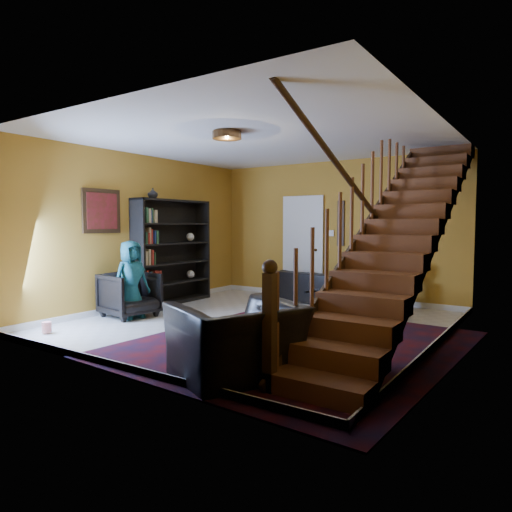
{
  "coord_description": "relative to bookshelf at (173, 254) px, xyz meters",
  "views": [
    {
      "loc": [
        3.84,
        -5.8,
        1.53
      ],
      "look_at": [
        -0.33,
        0.4,
        1.01
      ],
      "focal_mm": 32.0,
      "sensor_mm": 36.0,
      "label": 1
    }
  ],
  "objects": [
    {
      "name": "room",
      "position": [
        1.07,
        0.73,
        -0.91
      ],
      "size": [
        5.5,
        5.5,
        5.5
      ],
      "color": "#B78028",
      "rests_on": "ground"
    },
    {
      "name": "bowl",
      "position": [
        3.7,
        0.43,
        -0.52
      ],
      "size": [
        0.27,
        0.27,
        0.06
      ],
      "primitive_type": "imported",
      "rotation": [
        0.0,
        0.0,
        0.17
      ],
      "color": "#999999",
      "rests_on": "coffee_table"
    },
    {
      "name": "ceiling_fixture",
      "position": [
        2.4,
        -1.4,
        1.78
      ],
      "size": [
        0.4,
        0.4,
        0.1
      ],
      "primitive_type": "cylinder",
      "color": "#3F2814",
      "rests_on": "room"
    },
    {
      "name": "door",
      "position": [
        1.7,
        2.12,
        0.06
      ],
      "size": [
        0.82,
        0.05,
        2.05
      ],
      "primitive_type": "cube",
      "color": "silver",
      "rests_on": "floor"
    },
    {
      "name": "person_child",
      "position": [
        0.45,
        -1.43,
        -0.33
      ],
      "size": [
        0.47,
        0.66,
        1.27
      ],
      "primitive_type": "imported",
      "rotation": [
        0.0,
        0.0,
        1.46
      ],
      "color": "#195C61",
      "rests_on": "armchair_left"
    },
    {
      "name": "bookshelf",
      "position": [
        0.0,
        0.0,
        0.0
      ],
      "size": [
        0.35,
        1.8,
        2.0
      ],
      "color": "black",
      "rests_on": "floor"
    },
    {
      "name": "person_adult_a",
      "position": [
        2.71,
        1.75,
        -0.81
      ],
      "size": [
        0.47,
        0.34,
        1.21
      ],
      "primitive_type": "imported",
      "rotation": [
        0.0,
        0.0,
        3.03
      ],
      "color": "black",
      "rests_on": "sofa"
    },
    {
      "name": "framed_picture",
      "position": [
        -0.17,
        -1.5,
        0.79
      ],
      "size": [
        0.04,
        0.74,
        0.74
      ],
      "primitive_type": "cube",
      "color": "maroon",
      "rests_on": "room"
    },
    {
      "name": "person_adult_b",
      "position": [
        3.9,
        1.75,
        -0.77
      ],
      "size": [
        0.69,
        0.57,
        1.3
      ],
      "primitive_type": "imported",
      "rotation": [
        0.0,
        0.0,
        3.28
      ],
      "color": "black",
      "rests_on": "sofa"
    },
    {
      "name": "coffee_table",
      "position": [
        3.39,
        0.59,
        -0.73
      ],
      "size": [
        1.27,
        1.03,
        0.42
      ],
      "rotation": [
        0.0,
        0.0,
        -0.42
      ],
      "color": "black",
      "rests_on": "floor"
    },
    {
      "name": "floor",
      "position": [
        2.4,
        -0.6,
        -0.96
      ],
      "size": [
        5.5,
        5.5,
        0.0
      ],
      "primitive_type": "plane",
      "color": "beige",
      "rests_on": "ground"
    },
    {
      "name": "cup_b",
      "position": [
        3.32,
        0.55,
        -0.49
      ],
      "size": [
        0.13,
        0.13,
        0.1
      ],
      "primitive_type": "imported",
      "rotation": [
        0.0,
        0.0,
        0.25
      ],
      "color": "#999999",
      "rests_on": "coffee_table"
    },
    {
      "name": "armchair_left",
      "position": [
        0.35,
        -1.38,
        -0.6
      ],
      "size": [
        0.91,
        0.89,
        0.74
      ],
      "primitive_type": "imported",
      "rotation": [
        0.0,
        0.0,
        1.43
      ],
      "color": "black",
      "rests_on": "floor"
    },
    {
      "name": "sofa",
      "position": [
        2.22,
        1.7,
        -0.67
      ],
      "size": [
        2.13,
        1.07,
        0.6
      ],
      "primitive_type": "imported",
      "rotation": [
        0.0,
        0.0,
        3.01
      ],
      "color": "black",
      "rests_on": "floor"
    },
    {
      "name": "armchair_right",
      "position": [
        3.63,
        -2.85,
        -0.59
      ],
      "size": [
        1.41,
        1.48,
        0.76
      ],
      "primitive_type": "imported",
      "rotation": [
        0.0,
        0.0,
        -2.0
      ],
      "color": "black",
      "rests_on": "floor"
    },
    {
      "name": "wall_hanging",
      "position": [
        2.55,
        2.13,
        0.59
      ],
      "size": [
        0.14,
        0.03,
        0.9
      ],
      "primitive_type": "cube",
      "color": "black",
      "rests_on": "room"
    },
    {
      "name": "rug",
      "position": [
        3.5,
        -1.39,
        -0.95
      ],
      "size": [
        3.87,
        4.36,
        0.02
      ],
      "primitive_type": "cube",
      "rotation": [
        0.0,
        0.0,
        -0.05
      ],
      "color": "#4B0D12",
      "rests_on": "floor"
    },
    {
      "name": "staircase",
      "position": [
        4.53,
        -0.6,
        0.43
      ],
      "size": [
        0.95,
        5.02,
        3.18
      ],
      "color": "brown",
      "rests_on": "floor"
    },
    {
      "name": "popcorn_bucket",
      "position": [
        0.3,
        -2.82,
        -0.87
      ],
      "size": [
        0.17,
        0.17,
        0.15
      ],
      "primitive_type": "cylinder",
      "rotation": [
        0.0,
        0.0,
        -0.42
      ],
      "color": "red",
      "rests_on": "rug"
    },
    {
      "name": "vase",
      "position": [
        -0.0,
        -0.5,
        1.13
      ],
      "size": [
        0.18,
        0.18,
        0.19
      ],
      "primitive_type": "imported",
      "color": "#999999",
      "rests_on": "bookshelf"
    },
    {
      "name": "cup_a",
      "position": [
        3.44,
        0.74,
        -0.5
      ],
      "size": [
        0.14,
        0.14,
        0.09
      ],
      "primitive_type": "imported",
      "rotation": [
        0.0,
        0.0,
        -0.23
      ],
      "color": "#999999",
      "rests_on": "coffee_table"
    }
  ]
}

